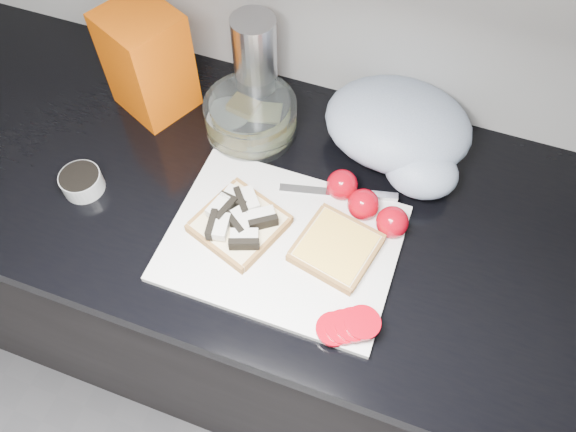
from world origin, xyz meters
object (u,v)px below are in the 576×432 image
Objects in this scene: glass_bowl at (251,117)px; bread_bag at (148,62)px; cutting_board at (282,243)px; steel_canister at (255,63)px.

bread_bag reaches higher than glass_bowl.
cutting_board is 0.45m from bread_bag.
cutting_board is 1.84× the size of bread_bag.
cutting_board is 0.37m from steel_canister.
cutting_board is at bearing -7.88° from bread_bag.
steel_canister is at bearing 103.51° from glass_bowl.
cutting_board is at bearing -56.70° from glass_bowl.
steel_canister is (0.20, 0.07, -0.01)m from bread_bag.
cutting_board is 1.95× the size of steel_canister.
cutting_board is 2.19× the size of glass_bowl.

